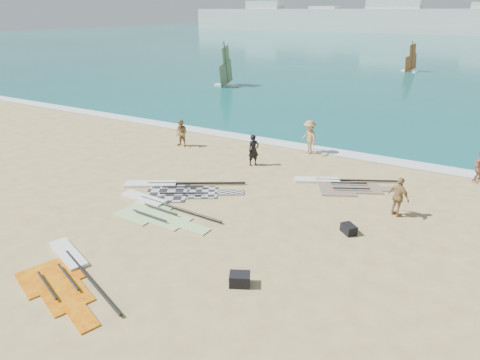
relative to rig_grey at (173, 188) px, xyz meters
The scene contains 16 objects.
ground 5.41m from the rig_grey, 41.53° to the right, with size 300.00×300.00×0.00m, color tan.
sea 128.47m from the rig_grey, 88.19° to the left, with size 300.00×240.00×0.06m, color #0B4950.
surf_line 9.61m from the rig_grey, 65.04° to the left, with size 300.00×1.20×0.04m, color white.
far_town 146.94m from the rig_grey, 94.56° to the left, with size 160.00×8.00×12.00m.
rig_grey is the anchor object (origin of this frame).
rig_green 2.08m from the rig_grey, 74.48° to the right, with size 5.27×2.19×0.20m.
rig_orange 7.83m from the rig_grey, 32.29° to the left, with size 5.04×3.28×0.20m.
rig_red 6.89m from the rig_grey, 81.41° to the right, with size 4.85×2.96×0.20m.
gear_bag_near 7.66m from the rig_grey, 37.29° to the right, with size 0.62×0.45×0.39m, color black.
gear_bag_far 8.16m from the rig_grey, ahead, with size 0.57×0.40×0.34m, color black.
person_wetsuit 5.02m from the rig_grey, 68.59° to the left, with size 0.61×0.40×1.68m, color black.
beachgoer_left 6.41m from the rig_grey, 122.76° to the left, with size 0.81×0.63×1.66m, color #957249.
beachgoer_mid 8.75m from the rig_grey, 64.80° to the left, with size 1.26×0.72×1.95m, color tan.
beachgoer_back 9.78m from the rig_grey, 13.63° to the left, with size 0.97×0.40×1.66m, color #A47D4F.
windsurfer_left 27.34m from the rig_grey, 115.62° to the left, with size 2.63×3.16×4.72m.
windsurfer_centre 46.34m from the rig_grey, 84.92° to the left, with size 2.25×2.45×4.01m.
Camera 1 is at (6.85, -9.73, 7.67)m, focal length 30.00 mm.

